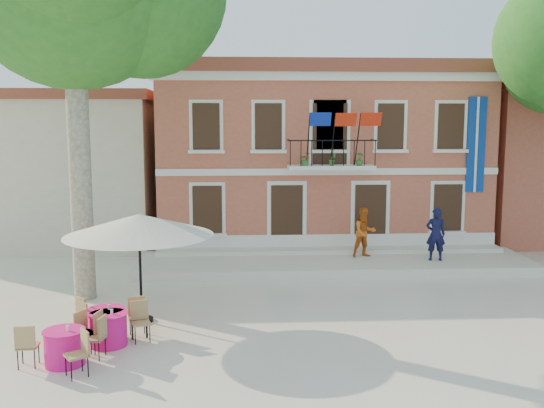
{
  "coord_description": "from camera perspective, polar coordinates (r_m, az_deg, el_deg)",
  "views": [
    {
      "loc": [
        -1.44,
        -16.64,
        5.18
      ],
      "look_at": [
        -0.3,
        3.5,
        2.42
      ],
      "focal_mm": 40.0,
      "sensor_mm": 36.0,
      "label": 1
    }
  ],
  "objects": [
    {
      "name": "main_building",
      "position": [
        26.89,
        4.14,
        4.77
      ],
      "size": [
        13.5,
        9.59,
        7.5
      ],
      "color": "#C16245",
      "rests_on": "ground"
    },
    {
      "name": "neighbor_west",
      "position": [
        28.86,
        -19.47,
        3.43
      ],
      "size": [
        9.4,
        9.4,
        6.4
      ],
      "color": "beige",
      "rests_on": "ground"
    },
    {
      "name": "cafe_table_2",
      "position": [
        14.83,
        -15.14,
        -11.18
      ],
      "size": [
        1.83,
        1.78,
        0.95
      ],
      "color": "#F01660",
      "rests_on": "ground"
    },
    {
      "name": "cafe_table_1",
      "position": [
        14.01,
        -18.95,
        -12.48
      ],
      "size": [
        1.68,
        1.87,
        0.95
      ],
      "color": "#F01660",
      "rests_on": "ground"
    },
    {
      "name": "ground",
      "position": [
        17.49,
        1.66,
        -9.45
      ],
      "size": [
        90.0,
        90.0,
        0.0
      ],
      "primitive_type": "plane",
      "color": "beige",
      "rests_on": "ground"
    },
    {
      "name": "pedestrian_orange",
      "position": [
        22.17,
        8.7,
        -2.66
      ],
      "size": [
        1.01,
        0.87,
        1.8
      ],
      "primitive_type": "imported",
      "rotation": [
        0.0,
        0.0,
        0.24
      ],
      "color": "#D05C18",
      "rests_on": "terrace"
    },
    {
      "name": "patio_umbrella",
      "position": [
        15.86,
        -12.41,
        -1.96
      ],
      "size": [
        3.81,
        3.81,
        2.83
      ],
      "color": "black",
      "rests_on": "ground"
    },
    {
      "name": "cafe_table_0",
      "position": [
        15.19,
        -15.36,
        -10.73
      ],
      "size": [
        1.82,
        1.8,
        0.95
      ],
      "color": "#F01660",
      "rests_on": "ground"
    },
    {
      "name": "pedestrian_navy",
      "position": [
        22.13,
        15.15,
        -2.76
      ],
      "size": [
        0.74,
        0.53,
        1.88
      ],
      "primitive_type": "imported",
      "rotation": [
        0.0,
        0.0,
        3.01
      ],
      "color": "black",
      "rests_on": "terrace"
    },
    {
      "name": "terrace",
      "position": [
        21.91,
        5.92,
        -5.54
      ],
      "size": [
        14.0,
        3.4,
        0.3
      ],
      "primitive_type": "cube",
      "color": "silver",
      "rests_on": "ground"
    }
  ]
}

